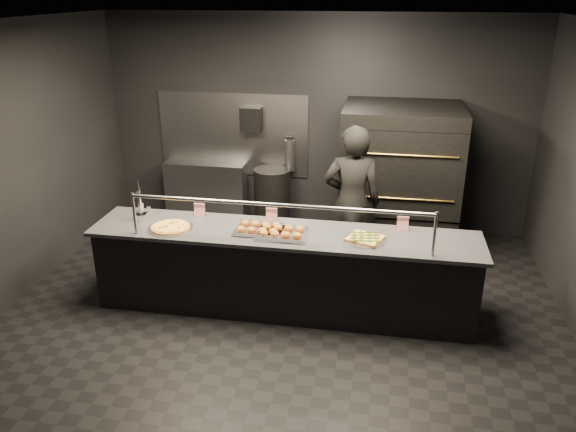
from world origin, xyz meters
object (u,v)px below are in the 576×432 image
object	(u,v)px
slider_tray_a	(259,228)
pizza_oven	(399,178)
slider_tray_b	(282,233)
round_pizza	(171,227)
fire_extinguisher	(290,155)
trash_bin	(272,198)
worker	(352,203)
service_counter	(284,271)
prep_shelf	(207,191)
towel_dispenser	(251,120)
square_pizza	(365,239)
beer_tap	(140,208)

from	to	relation	value
slider_tray_a	pizza_oven	bearing A→B (deg)	52.82
pizza_oven	slider_tray_b	xyz separation A→B (m)	(-1.20, -1.99, -0.01)
round_pizza	slider_tray_b	world-z (taller)	slider_tray_b
fire_extinguisher	trash_bin	bearing A→B (deg)	-141.36
round_pizza	slider_tray_a	size ratio (longest dim) A/B	0.93
slider_tray_a	worker	bearing A→B (deg)	47.15
service_counter	prep_shelf	xyz separation A→B (m)	(-1.60, 2.32, -0.01)
towel_dispenser	fire_extinguisher	world-z (taller)	towel_dispenser
worker	slider_tray_b	bearing A→B (deg)	54.14
pizza_oven	slider_tray_b	bearing A→B (deg)	-121.15
pizza_oven	round_pizza	size ratio (longest dim) A/B	4.03
pizza_oven	square_pizza	distance (m)	1.99
slider_tray_a	slider_tray_b	xyz separation A→B (m)	(0.26, -0.06, 0.00)
pizza_oven	slider_tray_b	distance (m)	2.32
round_pizza	slider_tray_a	distance (m)	0.94
towel_dispenser	worker	xyz separation A→B (m)	(1.54, -1.44, -0.62)
square_pizza	beer_tap	bearing A→B (deg)	177.29
round_pizza	beer_tap	bearing A→B (deg)	156.23
round_pizza	slider_tray_a	xyz separation A→B (m)	(0.94, 0.10, 0.02)
prep_shelf	beer_tap	xyz separation A→B (m)	(0.00, -2.26, 0.61)
service_counter	trash_bin	world-z (taller)	service_counter
fire_extinguisher	beer_tap	xyz separation A→B (m)	(-1.25, -2.34, -0.00)
prep_shelf	towel_dispenser	world-z (taller)	towel_dispenser
towel_dispenser	slider_tray_b	size ratio (longest dim) A/B	0.66
round_pizza	square_pizza	bearing A→B (deg)	1.76
square_pizza	worker	xyz separation A→B (m)	(-0.21, 1.01, -0.01)
towel_dispenser	round_pizza	xyz separation A→B (m)	(-0.29, -2.51, -0.61)
pizza_oven	trash_bin	distance (m)	1.88
round_pizza	prep_shelf	bearing A→B (deg)	99.42
prep_shelf	slider_tray_a	distance (m)	2.75
fire_extinguisher	towel_dispenser	bearing A→B (deg)	-178.96
service_counter	trash_bin	bearing A→B (deg)	104.52
slider_tray_b	trash_bin	distance (m)	2.43
slider_tray_a	slider_tray_b	size ratio (longest dim) A/B	0.96
service_counter	trash_bin	xyz separation A→B (m)	(-0.58, 2.22, -0.02)
towel_dispenser	beer_tap	world-z (taller)	towel_dispenser
fire_extinguisher	trash_bin	xyz separation A→B (m)	(-0.23, -0.18, -0.62)
slider_tray_b	trash_bin	xyz separation A→B (m)	(-0.57, 2.31, -0.51)
towel_dispenser	slider_tray_b	world-z (taller)	towel_dispenser
round_pizza	trash_bin	distance (m)	2.47
slider_tray_a	square_pizza	distance (m)	1.11
slider_tray_b	prep_shelf	bearing A→B (deg)	123.61
service_counter	slider_tray_a	distance (m)	0.55
slider_tray_a	round_pizza	bearing A→B (deg)	-173.88
slider_tray_a	square_pizza	bearing A→B (deg)	-1.95
square_pizza	worker	size ratio (longest dim) A/B	0.23
prep_shelf	square_pizza	size ratio (longest dim) A/B	2.86
slider_tray_b	worker	bearing A→B (deg)	58.12
towel_dispenser	round_pizza	bearing A→B (deg)	-96.68
pizza_oven	prep_shelf	bearing A→B (deg)	171.46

